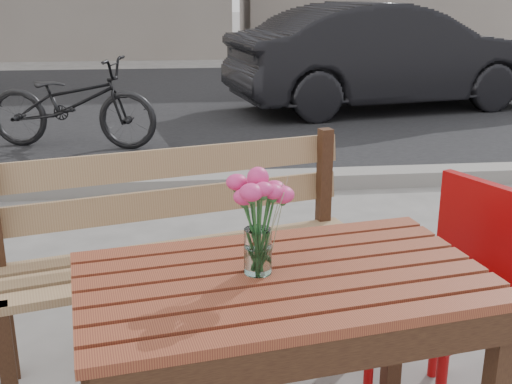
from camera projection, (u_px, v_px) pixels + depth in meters
street at (192, 131)px, 7.03m from camera, size 30.00×8.12×0.12m
main_table at (283, 311)px, 1.92m from camera, size 1.30×0.89×0.74m
main_bench at (179, 230)px, 2.65m from camera, size 1.61×0.84×0.96m
red_chair at (461, 286)px, 2.32m from camera, size 0.58×0.58×0.88m
main_vase at (258, 208)px, 1.83m from camera, size 0.17×0.17×0.32m
parked_car at (388, 56)px, 8.31m from camera, size 4.31×2.18×1.35m
bicycle at (72, 103)px, 6.32m from camera, size 1.79×0.97×0.89m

